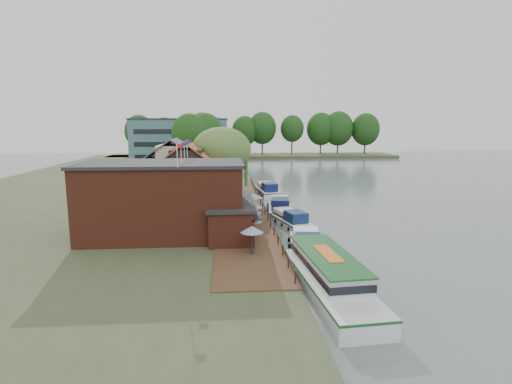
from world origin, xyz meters
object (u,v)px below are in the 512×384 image
object	(u,v)px
pub	(184,199)
umbrella_2	(249,219)
willow	(222,163)
umbrella_4	(247,210)
umbrella_0	(252,240)
umbrella_5	(254,203)
cruiser_1	(290,218)
hotel_block	(181,141)
cruiser_2	(280,205)
cruiser_3	(267,188)
swan	(342,292)
cruiser_0	(307,243)
umbrella_1	(251,229)
umbrella_3	(253,214)
cottage_b	(175,166)
tour_boat	(330,275)
cottage_c	(203,161)
cottage_a	(188,174)

from	to	relation	value
pub	umbrella_2	bearing A→B (deg)	7.53
willow	umbrella_4	bearing A→B (deg)	-78.96
pub	umbrella_0	bearing A→B (deg)	-46.17
umbrella_0	umbrella_5	distance (m)	15.75
cruiser_1	hotel_block	bearing A→B (deg)	91.62
umbrella_2	cruiser_2	size ratio (longest dim) A/B	0.25
umbrella_0	cruiser_3	size ratio (longest dim) A/B	0.24
pub	swan	world-z (taller)	pub
cruiser_3	cruiser_0	bearing A→B (deg)	-95.68
umbrella_1	willow	bearing A→B (deg)	97.17
willow	umbrella_3	world-z (taller)	willow
cruiser_0	cruiser_3	xyz separation A→B (m)	(-0.35, 31.31, -0.02)
cottage_b	tour_boat	distance (m)	40.77
umbrella_0	cruiser_3	world-z (taller)	umbrella_0
umbrella_1	cruiser_3	bearing A→B (deg)	81.29
pub	cruiser_0	world-z (taller)	pub
willow	cruiser_2	xyz separation A→B (m)	(7.64, -6.98, -5.00)
cottage_c	cruiser_2	size ratio (longest dim) A/B	0.85
umbrella_1	cruiser_0	size ratio (longest dim) A/B	0.24
umbrella_5	cruiser_1	bearing A→B (deg)	-35.73
umbrella_5	willow	bearing A→B (deg)	110.01
umbrella_2	swan	size ratio (longest dim) A/B	5.57
swan	umbrella_3	bearing A→B (deg)	107.57
umbrella_0	umbrella_5	size ratio (longest dim) A/B	1.00
pub	tour_boat	bearing A→B (deg)	-48.33
cottage_c	umbrella_4	xyz separation A→B (m)	(6.35, -28.58, -2.96)
cottage_a	cruiser_3	distance (m)	17.39
cruiser_0	cottage_b	bearing A→B (deg)	125.16
umbrella_0	willow	bearing A→B (deg)	95.79
cottage_b	umbrella_3	world-z (taller)	cottage_b
umbrella_0	umbrella_2	bearing A→B (deg)	88.42
cruiser_2	cruiser_3	size ratio (longest dim) A/B	1.02
cruiser_2	swan	bearing A→B (deg)	-81.91
umbrella_0	cruiser_3	bearing A→B (deg)	81.90
cruiser_0	cruiser_2	bearing A→B (deg)	98.12
cruiser_3	swan	distance (m)	39.76
hotel_block	umbrella_0	distance (m)	78.88
cruiser_1	cruiser_0	bearing A→B (deg)	-105.94
cottage_b	umbrella_4	size ratio (longest dim) A/B	4.04
willow	pub	bearing A→B (deg)	-99.93
cruiser_3	pub	bearing A→B (deg)	-118.39
willow	tour_boat	distance (m)	33.86
umbrella_4	cruiser_1	world-z (taller)	umbrella_4
umbrella_1	cruiser_1	size ratio (longest dim) A/B	0.27
cruiser_0	swan	size ratio (longest dim) A/B	22.63
pub	umbrella_2	size ratio (longest dim) A/B	8.15
umbrella_3	cruiser_0	size ratio (longest dim) A/B	0.24
umbrella_0	umbrella_2	size ratio (longest dim) A/B	0.97
umbrella_4	swan	world-z (taller)	umbrella_4
pub	willow	size ratio (longest dim) A/B	1.92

